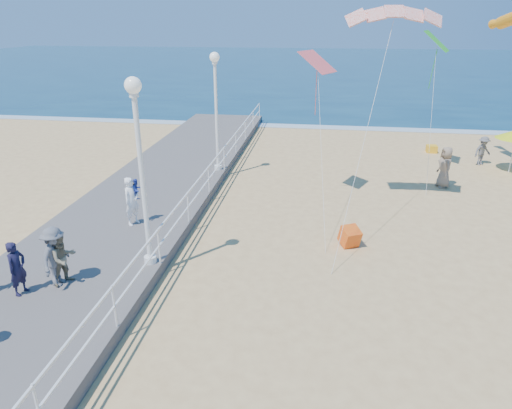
# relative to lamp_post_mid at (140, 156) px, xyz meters

# --- Properties ---
(ground) EXTENTS (160.00, 160.00, 0.00)m
(ground) POSITION_rel_lamp_post_mid_xyz_m (5.35, 0.00, -3.66)
(ground) COLOR #D9B271
(ground) RESTS_ON ground
(ocean) EXTENTS (160.00, 90.00, 0.05)m
(ocean) POSITION_rel_lamp_post_mid_xyz_m (5.35, 65.00, -3.65)
(ocean) COLOR #0C314B
(ocean) RESTS_ON ground
(surf_line) EXTENTS (160.00, 1.20, 0.04)m
(surf_line) POSITION_rel_lamp_post_mid_xyz_m (5.35, 20.50, -3.63)
(surf_line) COLOR silver
(surf_line) RESTS_ON ground
(boardwalk) EXTENTS (5.00, 44.00, 0.40)m
(boardwalk) POSITION_rel_lamp_post_mid_xyz_m (-2.15, 0.00, -3.46)
(boardwalk) COLOR slate
(boardwalk) RESTS_ON ground
(railing) EXTENTS (0.05, 42.00, 0.55)m
(railing) POSITION_rel_lamp_post_mid_xyz_m (0.30, 0.00, -2.41)
(railing) COLOR white
(railing) RESTS_ON boardwalk
(lamp_post_mid) EXTENTS (0.44, 0.44, 5.32)m
(lamp_post_mid) POSITION_rel_lamp_post_mid_xyz_m (0.00, 0.00, 0.00)
(lamp_post_mid) COLOR white
(lamp_post_mid) RESTS_ON boardwalk
(lamp_post_far) EXTENTS (0.44, 0.44, 5.32)m
(lamp_post_far) POSITION_rel_lamp_post_mid_xyz_m (0.00, 9.00, 0.00)
(lamp_post_far) COLOR white
(lamp_post_far) RESTS_ON boardwalk
(woman_holding_toddler) EXTENTS (0.62, 0.73, 1.70)m
(woman_holding_toddler) POSITION_rel_lamp_post_mid_xyz_m (-1.54, 2.52, -2.41)
(woman_holding_toddler) COLOR white
(woman_holding_toddler) RESTS_ON boardwalk
(toddler_held) EXTENTS (0.41, 0.45, 0.76)m
(toddler_held) POSITION_rel_lamp_post_mid_xyz_m (-1.39, 2.67, -2.03)
(toddler_held) COLOR #2E43B0
(toddler_held) RESTS_ON boardwalk
(spectator_0) EXTENTS (0.43, 0.58, 1.47)m
(spectator_0) POSITION_rel_lamp_post_mid_xyz_m (-2.74, -2.03, -2.52)
(spectator_0) COLOR #181631
(spectator_0) RESTS_ON boardwalk
(spectator_1) EXTENTS (0.84, 0.90, 1.47)m
(spectator_1) POSITION_rel_lamp_post_mid_xyz_m (-1.85, -1.38, -2.53)
(spectator_1) COLOR #817559
(spectator_1) RESTS_ON boardwalk
(spectator_2) EXTENTS (0.64, 1.09, 1.67)m
(spectator_2) POSITION_rel_lamp_post_mid_xyz_m (-2.00, -1.48, -2.43)
(spectator_2) COLOR #5E5E63
(spectator_2) RESTS_ON boardwalk
(beach_walker_a) EXTENTS (1.11, 0.95, 1.49)m
(beach_walker_a) POSITION_rel_lamp_post_mid_xyz_m (13.02, 12.95, -2.92)
(beach_walker_a) COLOR #59595E
(beach_walker_a) RESTS_ON ground
(beach_walker_c) EXTENTS (0.75, 1.00, 1.85)m
(beach_walker_c) POSITION_rel_lamp_post_mid_xyz_m (10.29, 9.18, -2.74)
(beach_walker_c) COLOR #85715C
(beach_walker_c) RESTS_ON ground
(box_kite) EXTENTS (0.81, 0.88, 0.74)m
(box_kite) POSITION_rel_lamp_post_mid_xyz_m (5.90, 2.67, -3.36)
(box_kite) COLOR red
(box_kite) RESTS_ON ground
(beach_chair_left) EXTENTS (0.55, 0.55, 0.40)m
(beach_chair_left) POSITION_rel_lamp_post_mid_xyz_m (11.00, 15.06, -3.46)
(beach_chair_left) COLOR #FEAE1A
(beach_chair_left) RESTS_ON ground
(kite_parafoil) EXTENTS (3.28, 0.94, 0.65)m
(kite_parafoil) POSITION_rel_lamp_post_mid_xyz_m (6.99, 5.92, 3.62)
(kite_parafoil) COLOR red
(kite_windsock) EXTENTS (1.08, 3.07, 1.16)m
(kite_windsock) POSITION_rel_lamp_post_mid_xyz_m (12.83, 11.93, 3.38)
(kite_windsock) COLOR orange
(kite_diamond_pink) EXTENTS (1.53, 1.65, 0.78)m
(kite_diamond_pink) POSITION_rel_lamp_post_mid_xyz_m (4.48, 6.86, 1.88)
(kite_diamond_pink) COLOR #E7555A
(kite_diamond_green) EXTENTS (1.44, 1.63, 0.89)m
(kite_diamond_green) POSITION_rel_lamp_post_mid_xyz_m (9.63, 11.28, 2.46)
(kite_diamond_green) COLOR green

